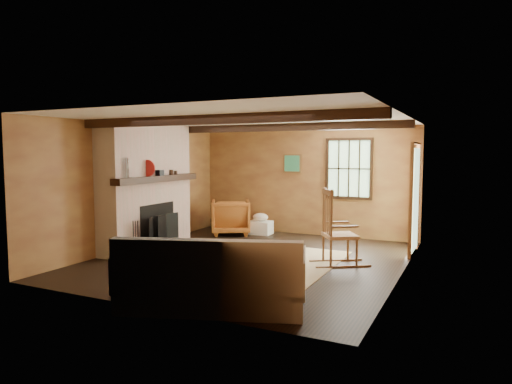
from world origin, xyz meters
The scene contains 10 objects.
ground centered at (0.00, 0.00, 0.00)m, with size 5.50×5.50×0.00m, color black.
room_envelope centered at (0.22, 0.26, 1.63)m, with size 5.02×5.52×2.44m.
fireplace centered at (-2.23, 0.00, 1.10)m, with size 1.02×2.30×2.40m.
rug centered at (0.20, -0.20, 0.00)m, with size 2.50×3.00×0.01m, color tan.
rocking_chair centered at (1.44, 0.29, 0.53)m, with size 1.03×0.90×1.27m.
sofa centered at (0.68, -2.41, 0.32)m, with size 2.40×1.64×0.89m.
firewood_pile centered at (-2.03, 2.60, 0.12)m, with size 0.68×0.12×0.25m.
laundry_basket centered at (-0.89, 2.29, 0.15)m, with size 0.50×0.38×0.30m, color white.
basket_pillow centered at (-0.89, 2.29, 0.39)m, with size 0.36×0.28×0.18m, color silver.
armchair centered at (-1.50, 1.99, 0.39)m, with size 0.84×0.86×0.78m, color #BF6026.
Camera 1 is at (3.44, -6.97, 1.85)m, focal length 32.00 mm.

